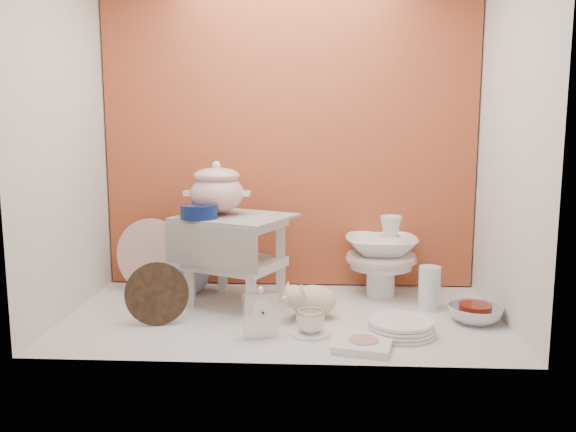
% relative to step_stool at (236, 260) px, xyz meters
% --- Properties ---
extents(ground, '(1.80, 1.80, 0.00)m').
position_rel_step_stool_xyz_m(ground, '(0.22, -0.17, -0.20)').
color(ground, silver).
rests_on(ground, ground).
extents(niche_shell, '(1.86, 1.03, 1.53)m').
position_rel_step_stool_xyz_m(niche_shell, '(0.22, 0.01, 0.73)').
color(niche_shell, '#B7432D').
rests_on(niche_shell, ground).
extents(step_stool, '(0.57, 0.54, 0.40)m').
position_rel_step_stool_xyz_m(step_stool, '(0.00, 0.00, 0.00)').
color(step_stool, silver).
rests_on(step_stool, ground).
extents(soup_tureen, '(0.29, 0.29, 0.24)m').
position_rel_step_stool_xyz_m(soup_tureen, '(-0.08, 0.03, 0.32)').
color(soup_tureen, white).
rests_on(soup_tureen, step_stool).
extents(cobalt_bowl, '(0.17, 0.17, 0.06)m').
position_rel_step_stool_xyz_m(cobalt_bowl, '(-0.14, -0.08, 0.23)').
color(cobalt_bowl, '#0A194B').
rests_on(cobalt_bowl, step_stool).
extents(floral_platter, '(0.36, 0.11, 0.36)m').
position_rel_step_stool_xyz_m(floral_platter, '(-0.42, 0.15, -0.02)').
color(floral_platter, white).
rests_on(floral_platter, ground).
extents(blue_white_vase, '(0.31, 0.31, 0.25)m').
position_rel_step_stool_xyz_m(blue_white_vase, '(-0.27, 0.16, -0.07)').
color(blue_white_vase, white).
rests_on(blue_white_vase, ground).
extents(lacquer_tray, '(0.26, 0.12, 0.25)m').
position_rel_step_stool_xyz_m(lacquer_tray, '(-0.28, -0.30, -0.07)').
color(lacquer_tray, black).
rests_on(lacquer_tray, ground).
extents(mantel_clock, '(0.14, 0.09, 0.19)m').
position_rel_step_stool_xyz_m(mantel_clock, '(0.15, -0.42, -0.10)').
color(mantel_clock, silver).
rests_on(mantel_clock, ground).
extents(plush_pig, '(0.28, 0.23, 0.15)m').
position_rel_step_stool_xyz_m(plush_pig, '(0.34, -0.18, -0.12)').
color(plush_pig, beige).
rests_on(plush_pig, ground).
extents(teacup_saucer, '(0.17, 0.17, 0.01)m').
position_rel_step_stool_xyz_m(teacup_saucer, '(0.34, -0.39, -0.19)').
color(teacup_saucer, white).
rests_on(teacup_saucer, ground).
extents(gold_rim_teacup, '(0.12, 0.12, 0.09)m').
position_rel_step_stool_xyz_m(gold_rim_teacup, '(0.34, -0.39, -0.14)').
color(gold_rim_teacup, white).
rests_on(gold_rim_teacup, teacup_saucer).
extents(lattice_dish, '(0.24, 0.24, 0.03)m').
position_rel_step_stool_xyz_m(lattice_dish, '(0.53, -0.51, -0.18)').
color(lattice_dish, white).
rests_on(lattice_dish, ground).
extents(dinner_plate_stack, '(0.27, 0.27, 0.06)m').
position_rel_step_stool_xyz_m(dinner_plate_stack, '(0.68, -0.37, -0.17)').
color(dinner_plate_stack, white).
rests_on(dinner_plate_stack, ground).
extents(crystal_bowl, '(0.22, 0.22, 0.07)m').
position_rel_step_stool_xyz_m(crystal_bowl, '(1.00, -0.21, -0.16)').
color(crystal_bowl, silver).
rests_on(crystal_bowl, ground).
extents(clear_glass_vase, '(0.11, 0.11, 0.19)m').
position_rel_step_stool_xyz_m(clear_glass_vase, '(0.85, -0.04, -0.10)').
color(clear_glass_vase, silver).
rests_on(clear_glass_vase, ground).
extents(porcelain_tower, '(0.41, 0.41, 0.38)m').
position_rel_step_stool_xyz_m(porcelain_tower, '(0.66, 0.16, -0.01)').
color(porcelain_tower, white).
rests_on(porcelain_tower, ground).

